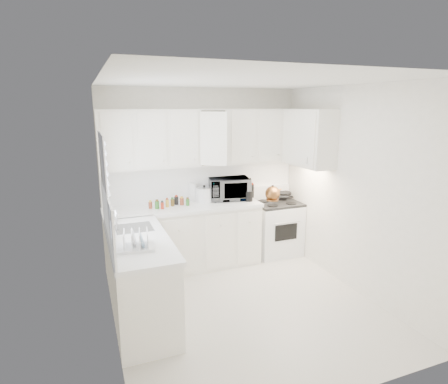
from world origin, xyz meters
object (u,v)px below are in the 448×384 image
utensil_crock (249,189)px  dish_rack (135,239)px  stove (277,221)px  tea_kettle (273,192)px  microwave (229,186)px  rice_cooker (204,193)px

utensil_crock → dish_rack: 2.27m
stove → tea_kettle: 0.58m
stove → microwave: microwave is taller
tea_kettle → microwave: 0.67m
stove → utensil_crock: bearing=-170.6°
stove → rice_cooker: (-1.17, 0.12, 0.53)m
stove → utensil_crock: 0.80m
rice_cooker → utensil_crock: size_ratio=0.68×
microwave → utensil_crock: size_ratio=1.64×
microwave → rice_cooker: bearing=-169.4°
microwave → utensil_crock: microwave is taller
utensil_crock → microwave: bearing=137.3°
utensil_crock → dish_rack: size_ratio=0.97×
microwave → utensil_crock: bearing=-32.9°
rice_cooker → stove: bearing=-21.8°
microwave → rice_cooker: microwave is taller
rice_cooker → utensil_crock: bearing=-34.5°
utensil_crock → dish_rack: bearing=-144.8°
stove → dish_rack: size_ratio=2.88×
stove → utensil_crock: utensil_crock is taller
microwave → dish_rack: bearing=-126.9°
tea_kettle → dish_rack: 2.54m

